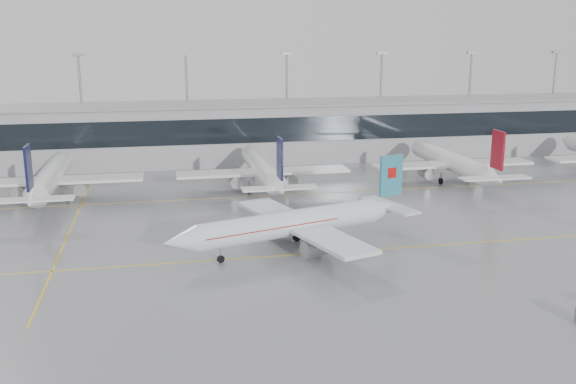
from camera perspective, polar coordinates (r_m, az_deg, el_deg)
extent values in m
plane|color=gray|center=(79.50, 1.71, -5.53)|extent=(320.00, 320.00, 0.00)
cube|color=yellow|center=(79.50, 1.71, -5.53)|extent=(120.00, 0.25, 0.01)
cube|color=yellow|center=(107.72, -1.89, -0.34)|extent=(120.00, 0.25, 0.01)
cube|color=yellow|center=(92.79, -18.90, -3.44)|extent=(0.25, 60.00, 0.01)
cube|color=#97979A|center=(137.63, -4.13, 5.28)|extent=(180.00, 15.00, 12.00)
cube|color=black|center=(130.01, -3.71, 5.45)|extent=(180.00, 0.20, 5.00)
cube|color=gray|center=(136.86, -4.17, 7.85)|extent=(182.00, 16.00, 0.40)
cylinder|color=gray|center=(142.76, -17.84, 6.99)|extent=(0.50, 0.50, 22.00)
cube|color=gray|center=(141.99, -18.18, 11.51)|extent=(2.40, 1.00, 0.60)
cylinder|color=gray|center=(142.01, -8.92, 7.45)|extent=(0.50, 0.50, 22.00)
cube|color=gray|center=(141.24, -9.09, 12.01)|extent=(2.40, 1.00, 0.60)
cylinder|color=gray|center=(144.63, -0.11, 7.72)|extent=(0.50, 0.50, 22.00)
cube|color=gray|center=(143.88, -0.11, 12.20)|extent=(2.40, 1.00, 0.60)
cylinder|color=gray|center=(150.47, 8.22, 7.82)|extent=(0.50, 0.50, 22.00)
cube|color=gray|center=(149.74, 8.37, 12.12)|extent=(2.40, 1.00, 0.60)
cylinder|color=gray|center=(159.15, 15.77, 7.77)|extent=(0.50, 0.50, 22.00)
cube|color=gray|center=(158.47, 16.04, 11.83)|extent=(2.40, 1.00, 0.60)
cylinder|color=gray|center=(170.25, 22.45, 7.61)|extent=(0.50, 0.50, 22.00)
cube|color=gray|center=(169.61, 22.80, 11.40)|extent=(2.40, 1.00, 0.60)
cylinder|color=white|center=(79.91, 0.19, -2.81)|extent=(24.70, 10.83, 3.27)
cone|color=white|center=(74.16, -9.60, -4.34)|extent=(4.82, 4.35, 3.27)
cone|color=white|center=(88.18, 8.84, -1.39)|extent=(6.34, 4.84, 3.27)
cube|color=white|center=(80.75, 1.11, -2.93)|extent=(13.12, 27.22, 0.45)
cube|color=white|center=(88.22, 8.95, -1.18)|extent=(5.88, 10.74, 0.25)
cube|color=teal|center=(87.38, 9.15, 1.45)|extent=(3.53, 1.45, 5.58)
cylinder|color=gray|center=(77.06, 2.60, -4.95)|extent=(4.07, 3.11, 2.10)
cylinder|color=gray|center=(84.94, -0.83, -3.14)|extent=(4.07, 3.11, 2.10)
cylinder|color=gray|center=(76.62, -6.01, -5.46)|extent=(0.20, 0.20, 1.38)
cylinder|color=black|center=(76.85, -5.99, -5.94)|extent=(0.95, 0.56, 0.90)
cylinder|color=gray|center=(79.68, 2.68, -4.55)|extent=(0.24, 0.24, 1.38)
cylinder|color=black|center=(79.90, 2.67, -5.02)|extent=(1.19, 0.77, 1.10)
cylinder|color=gray|center=(83.91, 0.79, -3.58)|extent=(0.24, 0.24, 1.38)
cylinder|color=black|center=(84.12, 0.79, -4.03)|extent=(1.19, 0.77, 1.10)
cube|color=#B70F0F|center=(87.29, 9.16, 1.71)|extent=(1.47, 0.86, 1.40)
cube|color=#B70F0F|center=(78.48, -1.72, -2.98)|extent=(18.14, 8.72, 0.12)
cylinder|color=white|center=(111.80, -20.34, 1.31)|extent=(3.59, 27.36, 3.59)
cone|color=white|center=(127.02, -19.31, 2.81)|extent=(3.59, 4.00, 3.59)
cone|color=white|center=(95.97, -21.77, -0.77)|extent=(3.59, 5.60, 3.59)
cube|color=white|center=(110.44, -20.44, 0.95)|extent=(29.64, 5.00, 0.45)
cube|color=white|center=(95.71, -21.81, -0.62)|extent=(11.40, 2.80, 0.25)
cube|color=#0E113A|center=(94.56, -22.08, 2.02)|extent=(0.35, 3.60, 6.12)
cylinder|color=gray|center=(112.11, -22.75, 0.13)|extent=(2.10, 3.60, 2.10)
cylinder|color=gray|center=(110.57, -17.88, 0.37)|extent=(2.10, 3.60, 2.10)
cylinder|color=gray|center=(122.66, -19.51, 1.20)|extent=(0.20, 0.20, 1.56)
cylinder|color=black|center=(122.82, -19.48, 0.84)|extent=(0.30, 0.90, 0.90)
cylinder|color=gray|center=(110.38, -21.75, -0.28)|extent=(0.24, 0.24, 1.56)
cylinder|color=black|center=(110.56, -21.72, -0.67)|extent=(0.45, 1.10, 1.10)
cylinder|color=gray|center=(109.53, -19.08, -0.16)|extent=(0.24, 0.24, 1.56)
cylinder|color=black|center=(109.71, -19.05, -0.55)|extent=(0.45, 1.10, 1.10)
cylinder|color=white|center=(111.69, -2.33, 2.16)|extent=(3.59, 27.36, 3.59)
cone|color=white|center=(126.92, -3.45, 3.56)|extent=(3.59, 4.00, 3.59)
cone|color=white|center=(95.83, -0.77, 0.21)|extent=(3.59, 5.60, 3.59)
cube|color=white|center=(110.32, -2.21, 1.80)|extent=(29.64, 5.00, 0.45)
cube|color=white|center=(95.57, -0.75, 0.36)|extent=(11.40, 2.80, 0.25)
cube|color=#0E113A|center=(94.42, -0.73, 3.02)|extent=(0.35, 3.60, 6.12)
cylinder|color=gray|center=(110.48, -4.70, 0.99)|extent=(2.10, 3.60, 2.10)
cylinder|color=gray|center=(111.96, 0.19, 1.21)|extent=(2.10, 3.60, 2.10)
cylinder|color=gray|center=(122.55, -3.11, 1.97)|extent=(0.20, 0.20, 1.56)
cylinder|color=black|center=(122.71, -3.11, 1.61)|extent=(0.30, 0.90, 0.90)
cylinder|color=gray|center=(109.43, -3.45, 0.58)|extent=(0.24, 0.24, 1.56)
cylinder|color=black|center=(109.61, -3.45, 0.18)|extent=(0.45, 1.10, 1.10)
cylinder|color=gray|center=(110.24, -0.78, 0.70)|extent=(0.24, 0.24, 1.56)
cylinder|color=black|center=(110.42, -0.78, 0.31)|extent=(0.45, 1.10, 1.10)
cylinder|color=white|center=(122.05, 14.14, 2.75)|extent=(3.59, 27.36, 3.59)
cone|color=white|center=(136.13, 11.33, 4.01)|extent=(3.59, 4.00, 3.59)
cone|color=white|center=(107.74, 17.85, 1.07)|extent=(3.59, 5.60, 3.59)
cube|color=white|center=(120.80, 14.43, 2.43)|extent=(29.64, 5.00, 0.45)
cube|color=white|center=(107.50, 17.92, 1.20)|extent=(11.40, 2.80, 0.25)
cube|color=maroon|center=(106.49, 18.15, 3.57)|extent=(0.35, 3.60, 6.12)
cylinder|color=gray|center=(119.56, 12.21, 1.70)|extent=(2.10, 3.60, 2.10)
cylinder|color=gray|center=(123.67, 16.29, 1.86)|extent=(2.10, 3.60, 2.10)
cylinder|color=gray|center=(132.07, 12.10, 2.54)|extent=(0.20, 0.20, 1.56)
cylinder|color=black|center=(132.22, 12.09, 2.21)|extent=(0.30, 0.90, 0.90)
cylinder|color=gray|center=(119.23, 13.45, 1.32)|extent=(0.24, 0.24, 1.56)
cylinder|color=black|center=(119.40, 13.43, 0.96)|extent=(0.45, 1.10, 1.10)
cylinder|color=gray|center=(121.48, 15.68, 1.41)|extent=(0.24, 0.24, 1.56)
cylinder|color=black|center=(121.65, 15.65, 1.06)|extent=(0.45, 1.10, 1.10)
cone|color=white|center=(152.99, 23.56, 4.19)|extent=(3.59, 4.00, 3.59)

